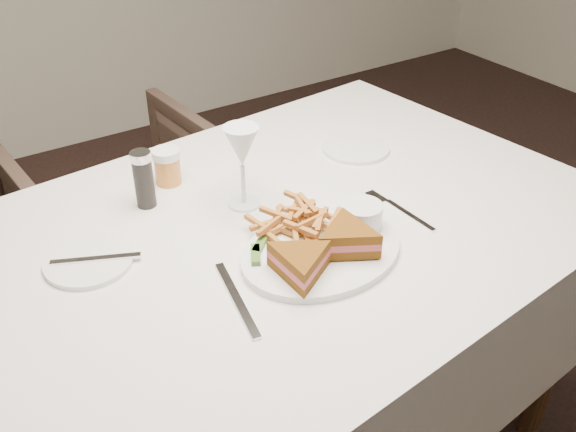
# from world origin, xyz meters

# --- Properties ---
(table) EXTENTS (1.44, 1.03, 0.75)m
(table) POSITION_xyz_m (-0.31, 0.39, 0.38)
(table) COLOR silver
(table) RESTS_ON ground
(chair_far) EXTENTS (0.67, 0.64, 0.65)m
(chair_far) POSITION_xyz_m (-0.35, 1.29, 0.33)
(chair_far) COLOR #46342B
(chair_far) RESTS_ON ground
(table_setting) EXTENTS (0.84, 0.59, 0.18)m
(table_setting) POSITION_xyz_m (-0.31, 0.35, 0.79)
(table_setting) COLOR white
(table_setting) RESTS_ON table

